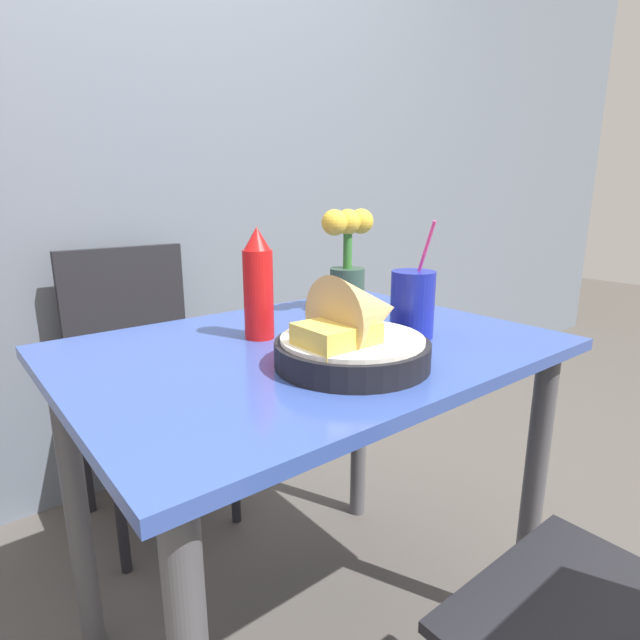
{
  "coord_description": "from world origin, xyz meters",
  "views": [
    {
      "loc": [
        -0.61,
        -0.78,
        1.05
      ],
      "look_at": [
        -0.02,
        -0.05,
        0.81
      ],
      "focal_mm": 28.0,
      "sensor_mm": 36.0,
      "label": 1
    }
  ],
  "objects_px": {
    "ketchup_bottle": "(258,285)",
    "drink_cup": "(412,306)",
    "chair_far_window": "(139,361)",
    "flower_vase": "(347,259)",
    "food_basket": "(358,333)"
  },
  "relations": [
    {
      "from": "ketchup_bottle",
      "to": "drink_cup",
      "type": "relative_size",
      "value": 0.95
    },
    {
      "from": "food_basket",
      "to": "drink_cup",
      "type": "distance_m",
      "value": 0.22
    },
    {
      "from": "chair_far_window",
      "to": "ketchup_bottle",
      "type": "distance_m",
      "value": 0.77
    },
    {
      "from": "drink_cup",
      "to": "flower_vase",
      "type": "height_order",
      "value": "flower_vase"
    },
    {
      "from": "flower_vase",
      "to": "chair_far_window",
      "type": "bearing_deg",
      "value": 118.4
    },
    {
      "from": "food_basket",
      "to": "ketchup_bottle",
      "type": "xyz_separation_m",
      "value": [
        -0.05,
        0.26,
        0.06
      ]
    },
    {
      "from": "chair_far_window",
      "to": "food_basket",
      "type": "bearing_deg",
      "value": -85.04
    },
    {
      "from": "chair_far_window",
      "to": "drink_cup",
      "type": "distance_m",
      "value": 0.98
    },
    {
      "from": "ketchup_bottle",
      "to": "food_basket",
      "type": "bearing_deg",
      "value": -79.85
    },
    {
      "from": "chair_far_window",
      "to": "flower_vase",
      "type": "bearing_deg",
      "value": -61.6
    },
    {
      "from": "ketchup_bottle",
      "to": "drink_cup",
      "type": "height_order",
      "value": "drink_cup"
    },
    {
      "from": "chair_far_window",
      "to": "food_basket",
      "type": "distance_m",
      "value": 0.99
    },
    {
      "from": "flower_vase",
      "to": "food_basket",
      "type": "bearing_deg",
      "value": -129.25
    },
    {
      "from": "chair_far_window",
      "to": "ketchup_bottle",
      "type": "bearing_deg",
      "value": -86.99
    },
    {
      "from": "chair_far_window",
      "to": "ketchup_bottle",
      "type": "relative_size",
      "value": 3.77
    }
  ]
}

